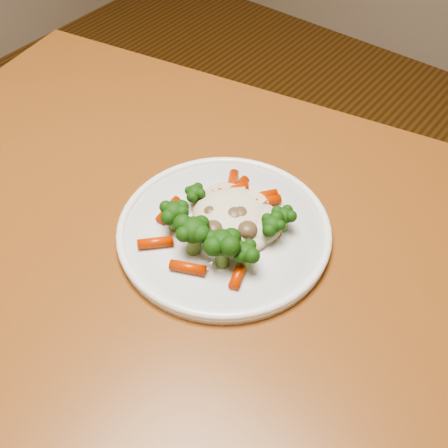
{
  "coord_description": "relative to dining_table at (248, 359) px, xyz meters",
  "views": [
    {
      "loc": [
        0.52,
        -0.62,
        1.25
      ],
      "look_at": [
        0.25,
        -0.28,
        0.77
      ],
      "focal_mm": 45.0,
      "sensor_mm": 36.0,
      "label": 1
    }
  ],
  "objects": [
    {
      "name": "meal",
      "position": [
        -0.08,
        0.06,
        0.14
      ],
      "size": [
        0.15,
        0.17,
        0.05
      ],
      "color": "beige",
      "rests_on": "plate"
    },
    {
      "name": "dining_table",
      "position": [
        0.0,
        0.0,
        0.0
      ],
      "size": [
        1.25,
        0.95,
        0.75
      ],
      "rotation": [
        0.0,
        0.0,
        0.19
      ],
      "color": "brown",
      "rests_on": "ground"
    },
    {
      "name": "plate",
      "position": [
        -0.09,
        0.06,
        0.11
      ],
      "size": [
        0.25,
        0.25,
        0.01
      ],
      "primitive_type": "cylinder",
      "color": "white",
      "rests_on": "dining_table"
    }
  ]
}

